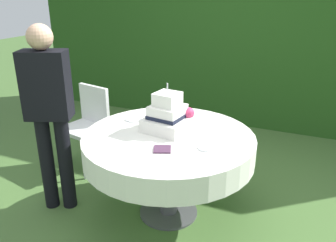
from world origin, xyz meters
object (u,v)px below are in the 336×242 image
cake_table (169,147)px  serving_plate_near (205,148)px  garden_chair (88,120)px  wedding_cake (168,116)px  serving_plate_left (166,111)px  napkin_stack (162,149)px  serving_plate_far (133,119)px  standing_person (49,109)px

cake_table → serving_plate_near: size_ratio=12.81×
cake_table → garden_chair: bearing=158.0°
cake_table → wedding_cake: wedding_cake is taller
wedding_cake → garden_chair: bearing=161.6°
cake_table → serving_plate_left: bearing=115.6°
serving_plate_near → napkin_stack: bearing=-153.1°
cake_table → serving_plate_far: (-0.42, 0.19, 0.11)m
wedding_cake → serving_plate_near: bearing=-29.6°
wedding_cake → garden_chair: wedding_cake is taller
serving_plate_left → garden_chair: 0.91m
cake_table → serving_plate_near: (0.34, -0.13, 0.11)m
cake_table → napkin_stack: bearing=-76.3°
garden_chair → standing_person: size_ratio=0.56×
wedding_cake → serving_plate_left: wedding_cake is taller
serving_plate_near → garden_chair: bearing=158.4°
wedding_cake → standing_person: standing_person is taller
serving_plate_far → serving_plate_left: bearing=59.3°
serving_plate_near → serving_plate_far: 0.83m
wedding_cake → standing_person: bearing=-157.1°
serving_plate_left → garden_chair: (-0.88, -0.04, -0.21)m
serving_plate_left → cake_table: bearing=-64.4°
napkin_stack → standing_person: bearing=-179.1°
serving_plate_left → napkin_stack: (0.30, -0.76, -0.00)m
wedding_cake → cake_table: bearing=-64.8°
wedding_cake → napkin_stack: wedding_cake is taller
cake_table → napkin_stack: napkin_stack is taller
cake_table → serving_plate_left: (-0.24, 0.49, 0.11)m
cake_table → garden_chair: (-1.12, 0.45, -0.10)m
serving_plate_near → garden_chair: 1.59m
serving_plate_left → standing_person: standing_person is taller
serving_plate_near → serving_plate_far: (-0.77, 0.31, 0.00)m
serving_plate_near → standing_person: 1.30m
napkin_stack → standing_person: 1.02m
cake_table → wedding_cake: (-0.04, 0.09, 0.23)m
garden_chair → standing_person: bearing=-76.1°
wedding_cake → napkin_stack: bearing=-73.2°
serving_plate_near → standing_person: size_ratio=0.07×
standing_person → serving_plate_left: bearing=48.1°
serving_plate_left → standing_person: 1.06m
serving_plate_near → napkin_stack: same height
serving_plate_left → wedding_cake: bearing=-64.3°
serving_plate_left → garden_chair: size_ratio=0.15×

